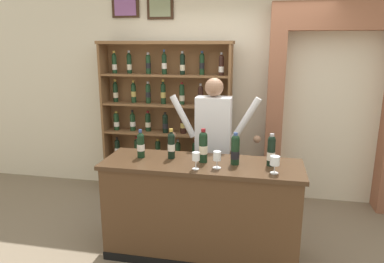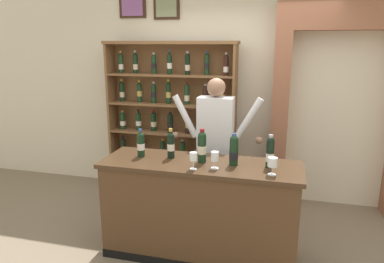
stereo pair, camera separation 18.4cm
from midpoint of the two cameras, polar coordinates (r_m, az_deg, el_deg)
The scene contains 14 objects.
ground_plane at distance 3.76m, azimuth 3.26°, elevation -19.12°, with size 14.00×14.00×0.02m, color #7A6B56.
back_wall at distance 4.80m, azimuth 7.47°, elevation 7.78°, with size 12.00×0.19×3.06m.
wine_shelf at distance 4.74m, azimuth -2.19°, elevation 2.44°, with size 1.74×0.30×2.07m.
archway_doorway at distance 4.71m, azimuth 23.70°, elevation 5.26°, with size 1.59×0.45×2.51m.
tasting_counter at distance 3.52m, azimuth 2.82°, elevation -12.40°, with size 1.87×0.61×0.96m.
shopkeeper at distance 3.91m, azimuth 5.13°, elevation -0.94°, with size 1.02×0.22×1.68m.
tasting_bottle_brunello at distance 3.50m, azimuth -6.73°, elevation -1.98°, with size 0.07×0.07×0.28m.
tasting_bottle_chianti at distance 3.43m, azimuth -1.89°, elevation -2.08°, with size 0.07×0.07×0.29m.
tasting_bottle_rosso at distance 3.30m, azimuth 3.21°, elevation -2.39°, with size 0.08×0.08×0.32m.
tasting_bottle_grappa at distance 3.26m, azimuth 8.34°, elevation -2.99°, with size 0.08×0.08×0.30m.
tasting_bottle_super_tuscan at distance 3.27m, azimuth 14.02°, elevation -3.18°, with size 0.07×0.07×0.30m.
wine_glass_left at distance 3.16m, azimuth 5.35°, elevation -4.19°, with size 0.07×0.07×0.16m.
wine_glass_spare at distance 3.13m, azimuth 1.90°, elevation -4.15°, with size 0.07×0.07×0.16m.
wine_glass_right at distance 3.09m, azimuth 14.47°, elevation -4.88°, with size 0.08×0.08×0.15m.
Camera 2 is at (0.69, -3.07, 2.04)m, focal length 33.23 mm.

